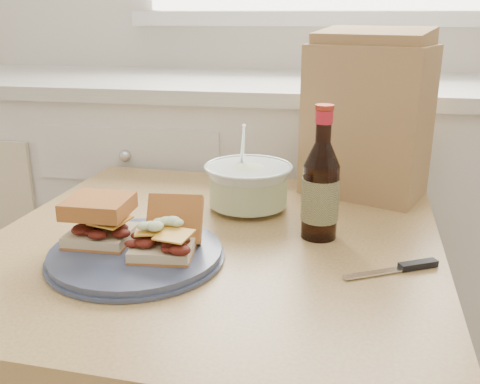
% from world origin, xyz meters
% --- Properties ---
extents(cabinet_run, '(2.50, 0.64, 0.94)m').
position_xyz_m(cabinet_run, '(-0.00, 1.70, 0.47)').
color(cabinet_run, white).
rests_on(cabinet_run, ground).
extents(dining_table, '(0.91, 0.91, 0.72)m').
position_xyz_m(dining_table, '(-0.13, 0.92, 0.62)').
color(dining_table, tan).
rests_on(dining_table, ground).
extents(plate, '(0.31, 0.31, 0.02)m').
position_xyz_m(plate, '(-0.25, 0.80, 0.73)').
color(plate, '#3A435E').
rests_on(plate, dining_table).
extents(sandwich_left, '(0.11, 0.10, 0.08)m').
position_xyz_m(sandwich_left, '(-0.32, 0.83, 0.78)').
color(sandwich_left, '#CEB891').
rests_on(sandwich_left, plate).
extents(sandwich_right, '(0.11, 0.15, 0.09)m').
position_xyz_m(sandwich_right, '(-0.19, 0.81, 0.77)').
color(sandwich_right, '#CEB891').
rests_on(sandwich_right, plate).
extents(coleslaw_bowl, '(0.20, 0.20, 0.19)m').
position_xyz_m(coleslaw_bowl, '(-0.09, 1.09, 0.77)').
color(coleslaw_bowl, silver).
rests_on(coleslaw_bowl, dining_table).
extents(beer_bottle, '(0.07, 0.07, 0.26)m').
position_xyz_m(beer_bottle, '(0.07, 0.96, 0.82)').
color(beer_bottle, black).
rests_on(beer_bottle, dining_table).
extents(knife, '(0.17, 0.10, 0.01)m').
position_xyz_m(knife, '(0.22, 0.85, 0.73)').
color(knife, silver).
rests_on(knife, dining_table).
extents(paper_bag, '(0.31, 0.26, 0.35)m').
position_xyz_m(paper_bag, '(0.16, 1.26, 0.90)').
color(paper_bag, '#AD8254').
rests_on(paper_bag, dining_table).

